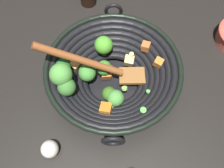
# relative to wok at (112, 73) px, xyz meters

# --- Properties ---
(ground_plane) EXTENTS (4.00, 4.00, 0.00)m
(ground_plane) POSITION_rel_wok_xyz_m (-0.00, -0.00, -0.06)
(ground_plane) COLOR black
(wok) EXTENTS (0.36, 0.36, 0.20)m
(wok) POSITION_rel_wok_xyz_m (0.00, 0.00, 0.00)
(wok) COLOR black
(wok) RESTS_ON ground
(garlic_bulb) EXTENTS (0.04, 0.04, 0.04)m
(garlic_bulb) POSITION_rel_wok_xyz_m (0.02, 0.24, -0.04)
(garlic_bulb) COLOR silver
(garlic_bulb) RESTS_ON ground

